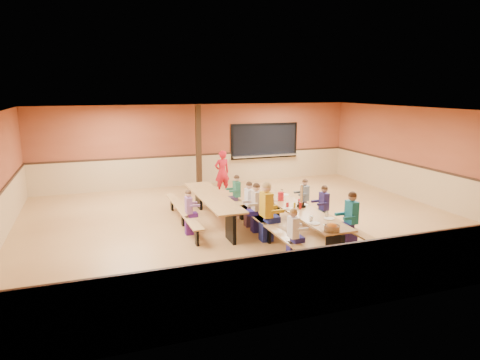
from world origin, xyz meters
name	(u,v)px	position (x,y,z in m)	size (l,w,h in m)	color
ground	(246,222)	(0.00, 0.00, 0.00)	(12.00, 12.00, 0.00)	olive
room_envelope	(246,197)	(0.00, 0.00, 0.69)	(12.04, 10.04, 3.02)	brown
kitchen_pass_through	(265,142)	(2.60, 4.96, 1.49)	(2.78, 0.28, 1.38)	black
structural_post	(199,147)	(-0.20, 4.40, 1.50)	(0.18, 0.18, 3.00)	black
cafeteria_table_main	(300,218)	(0.76, -1.68, 0.53)	(1.91, 3.70, 0.74)	#AC7E44
cafeteria_table_second	(213,204)	(-0.87, 0.27, 0.53)	(1.91, 3.70, 0.74)	#AC7E44
seated_child_white_left	(293,236)	(-0.06, -2.94, 0.58)	(0.35, 0.28, 1.16)	white
seated_adult_yellow	(266,212)	(-0.06, -1.53, 0.71)	(0.47, 0.38, 1.41)	gold
seated_child_grey_left	(249,205)	(-0.06, -0.38, 0.59)	(0.36, 0.29, 1.19)	silver
seated_child_teal_right	(351,220)	(1.59, -2.56, 0.64)	(0.41, 0.33, 1.29)	#1A748B
seated_child_navy_right	(324,209)	(1.59, -1.35, 0.59)	(0.35, 0.29, 1.18)	navy
seated_child_char_right	(305,200)	(1.59, -0.33, 0.57)	(0.33, 0.27, 1.13)	#565F62
seated_child_purple_sec	(189,213)	(-1.69, -0.47, 0.56)	(0.33, 0.27, 1.12)	#7F5083
seated_child_green_sec	(237,196)	(-0.04, 0.67, 0.58)	(0.35, 0.28, 1.16)	#29684B
seated_child_tan_sec	(256,208)	(-0.04, -0.84, 0.62)	(0.39, 0.32, 1.24)	#C0AD9A
standing_woman	(222,172)	(0.33, 3.29, 0.75)	(0.55, 0.36, 1.50)	red
punch_pitcher	(281,196)	(0.66, -0.78, 0.85)	(0.16, 0.16, 0.22)	red
chip_bowl	(332,228)	(0.61, -3.33, 0.81)	(0.32, 0.32, 0.15)	orange
napkin_dispenser	(301,204)	(0.88, -1.49, 0.80)	(0.10, 0.14, 0.13)	black
condiment_mustard	(295,206)	(0.62, -1.64, 0.82)	(0.06, 0.06, 0.17)	yellow
condiment_ketchup	(300,206)	(0.75, -1.68, 0.82)	(0.06, 0.06, 0.17)	#B2140F
table_paddle	(301,202)	(0.86, -1.53, 0.88)	(0.16, 0.16, 0.56)	black
place_settings	(301,207)	(0.76, -1.68, 0.80)	(0.65, 3.30, 0.11)	beige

